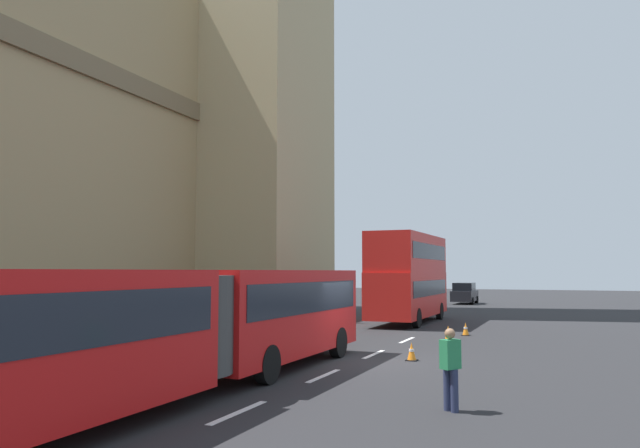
# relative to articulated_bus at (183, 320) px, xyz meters

# --- Properties ---
(ground_plane) EXTENTS (160.00, 160.00, 0.00)m
(ground_plane) POSITION_rel_articulated_bus_xyz_m (6.74, -1.99, -1.75)
(ground_plane) COLOR #262628
(lane_centre_marking) EXTENTS (25.20, 0.16, 0.01)m
(lane_centre_marking) POSITION_rel_articulated_bus_xyz_m (1.45, -1.99, -1.74)
(lane_centre_marking) COLOR silver
(lane_centre_marking) RESTS_ON ground_plane
(articulated_bus) EXTENTS (17.32, 2.54, 2.90)m
(articulated_bus) POSITION_rel_articulated_bus_xyz_m (0.00, 0.00, 0.00)
(articulated_bus) COLOR red
(articulated_bus) RESTS_ON ground_plane
(double_decker_bus) EXTENTS (9.18, 2.54, 4.90)m
(double_decker_bus) POSITION_rel_articulated_bus_xyz_m (21.35, 0.00, 0.96)
(double_decker_bus) COLOR red
(double_decker_bus) RESTS_ON ground_plane
(sedan_lead) EXTENTS (4.40, 1.86, 1.85)m
(sedan_lead) POSITION_rel_articulated_bus_xyz_m (42.24, 0.21, -0.83)
(sedan_lead) COLOR black
(sedan_lead) RESTS_ON ground_plane
(traffic_cone_west) EXTENTS (0.36, 0.36, 0.58)m
(traffic_cone_west) POSITION_rel_articulated_bus_xyz_m (7.45, -3.55, -1.46)
(traffic_cone_west) COLOR black
(traffic_cone_west) RESTS_ON ground_plane
(traffic_cone_middle) EXTENTS (0.36, 0.36, 0.58)m
(traffic_cone_middle) POSITION_rel_articulated_bus_xyz_m (13.90, -3.54, -1.46)
(traffic_cone_middle) COLOR black
(traffic_cone_middle) RESTS_ON ground_plane
(traffic_cone_east) EXTENTS (0.36, 0.36, 0.58)m
(traffic_cone_east) POSITION_rel_articulated_bus_xyz_m (15.76, -3.97, -1.46)
(traffic_cone_east) COLOR black
(traffic_cone_east) RESTS_ON ground_plane
(pedestrian_near_cones) EXTENTS (0.47, 0.42, 1.69)m
(pedestrian_near_cones) POSITION_rel_articulated_bus_xyz_m (0.92, -5.98, -0.83)
(pedestrian_near_cones) COLOR #262D4C
(pedestrian_near_cones) RESTS_ON ground_plane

